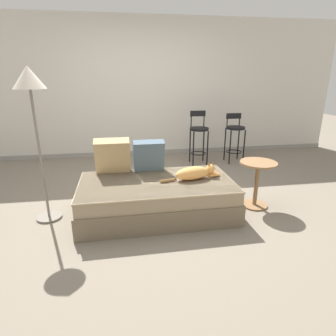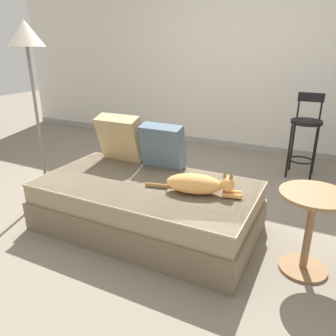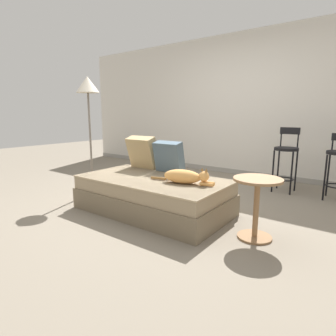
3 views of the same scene
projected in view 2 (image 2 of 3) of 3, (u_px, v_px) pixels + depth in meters
name	position (u px, v px, depth m)	size (l,w,h in m)	color
ground_plane	(168.00, 208.00, 3.11)	(16.00, 16.00, 0.00)	slate
wall_back_panel	(243.00, 57.00, 4.53)	(8.00, 0.10, 2.60)	silver
wall_baseboard_trim	(235.00, 145.00, 4.92)	(8.00, 0.02, 0.09)	gray
couch	(146.00, 205.00, 2.71)	(1.79, 0.98, 0.41)	#766750
throw_pillow_corner	(121.00, 138.00, 3.08)	(0.42, 0.27, 0.44)	tan
throw_pillow_middle	(163.00, 146.00, 2.90)	(0.38, 0.22, 0.40)	#4C6070
cat	(198.00, 184.00, 2.42)	(0.74, 0.26, 0.19)	tan
bar_stool_near_window	(305.00, 130.00, 3.71)	(0.34, 0.34, 0.95)	black
side_table	(311.00, 221.00, 2.13)	(0.44, 0.44, 0.58)	olive
floor_lamp	(28.00, 51.00, 2.89)	(0.32, 0.32, 1.66)	slate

